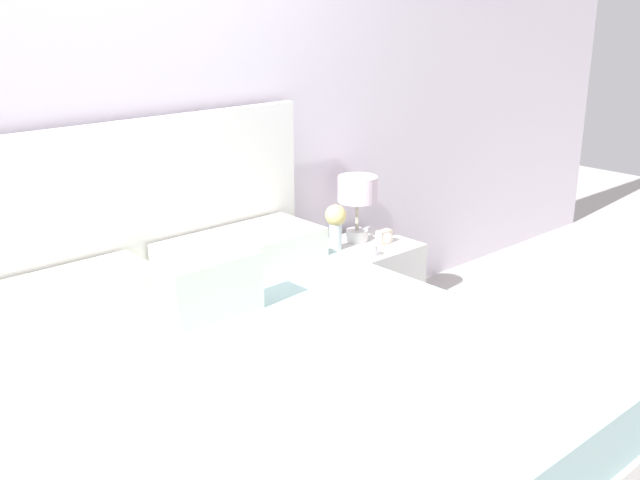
# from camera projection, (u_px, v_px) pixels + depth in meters

# --- Properties ---
(ground_plane) EXTENTS (12.00, 12.00, 0.00)m
(ground_plane) POSITION_uv_depth(u_px,v_px,m) (141.00, 389.00, 3.58)
(ground_plane) COLOR #BCB7B2
(wall_back) EXTENTS (8.00, 0.06, 2.60)m
(wall_back) POSITION_uv_depth(u_px,v_px,m) (110.00, 116.00, 3.21)
(wall_back) COLOR white
(wall_back) RESTS_ON ground_plane
(bed) EXTENTS (1.86, 2.09, 1.29)m
(bed) POSITION_uv_depth(u_px,v_px,m) (265.00, 409.00, 2.79)
(bed) COLOR white
(bed) RESTS_ON ground_plane
(nightstand) EXTENTS (0.52, 0.46, 0.50)m
(nightstand) POSITION_uv_depth(u_px,v_px,m) (364.00, 288.00, 4.13)
(nightstand) COLOR white
(nightstand) RESTS_ON ground_plane
(table_lamp) EXTENTS (0.21, 0.21, 0.36)m
(table_lamp) POSITION_uv_depth(u_px,v_px,m) (358.00, 195.00, 4.04)
(table_lamp) COLOR white
(table_lamp) RESTS_ON nightstand
(flower_vase) EXTENTS (0.11, 0.11, 0.25)m
(flower_vase) POSITION_uv_depth(u_px,v_px,m) (336.00, 222.00, 3.93)
(flower_vase) COLOR silver
(flower_vase) RESTS_ON nightstand
(teacup) EXTENTS (0.10, 0.10, 0.06)m
(teacup) POSITION_uv_depth(u_px,v_px,m) (372.00, 251.00, 3.87)
(teacup) COLOR white
(teacup) RESTS_ON nightstand
(alarm_clock) EXTENTS (0.09, 0.05, 0.08)m
(alarm_clock) POSITION_uv_depth(u_px,v_px,m) (384.00, 237.00, 4.06)
(alarm_clock) COLOR beige
(alarm_clock) RESTS_ON nightstand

